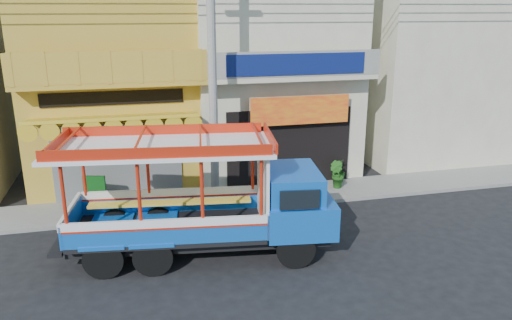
{
  "coord_description": "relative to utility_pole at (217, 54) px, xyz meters",
  "views": [
    {
      "loc": [
        -3.33,
        -11.64,
        6.34
      ],
      "look_at": [
        0.15,
        2.5,
        1.88
      ],
      "focal_mm": 35.0,
      "sensor_mm": 36.0,
      "label": 1
    }
  ],
  "objects": [
    {
      "name": "sidewalk",
      "position": [
        0.85,
        0.7,
        -4.97
      ],
      "size": [
        30.0,
        2.0,
        0.12
      ],
      "primitive_type": "cube",
      "color": "slate",
      "rests_on": "ground"
    },
    {
      "name": "party_pilaster",
      "position": [
        -0.15,
        1.55,
        -1.03
      ],
      "size": [
        0.35,
        0.3,
        8.0
      ],
      "primitive_type": "cube",
      "color": "beige",
      "rests_on": "ground"
    },
    {
      "name": "potted_plant_c",
      "position": [
        4.72,
        1.4,
        -4.48
      ],
      "size": [
        0.69,
        0.69,
        0.87
      ],
      "primitive_type": "imported",
      "rotation": [
        0.0,
        0.0,
        3.95
      ],
      "color": "#1E5117",
      "rests_on": "sidewalk"
    },
    {
      "name": "shophouse_left",
      "position": [
        -3.15,
        4.66,
        -0.92
      ],
      "size": [
        6.0,
        7.5,
        8.24
      ],
      "color": "gold",
      "rests_on": "ground"
    },
    {
      "name": "ground",
      "position": [
        0.85,
        -3.3,
        -5.03
      ],
      "size": [
        90.0,
        90.0,
        0.0
      ],
      "primitive_type": "plane",
      "color": "black",
      "rests_on": "ground"
    },
    {
      "name": "songthaew_truck",
      "position": [
        -0.53,
        -2.93,
        -3.43
      ],
      "size": [
        7.35,
        3.22,
        3.32
      ],
      "color": "black",
      "rests_on": "ground"
    },
    {
      "name": "shophouse_right",
      "position": [
        2.85,
        4.66,
        -0.93
      ],
      "size": [
        6.0,
        6.75,
        8.24
      ],
      "color": "beige",
      "rests_on": "ground"
    },
    {
      "name": "filler_building_right",
      "position": [
        9.85,
        4.7,
        -1.23
      ],
      "size": [
        6.0,
        6.0,
        7.6
      ],
      "primitive_type": "cube",
      "color": "beige",
      "rests_on": "ground"
    },
    {
      "name": "green_sign",
      "position": [
        -3.92,
        0.87,
        -4.45
      ],
      "size": [
        0.71,
        0.47,
        1.1
      ],
      "color": "black",
      "rests_on": "sidewalk"
    },
    {
      "name": "potted_plant_b",
      "position": [
        4.4,
        0.84,
        -4.43
      ],
      "size": [
        0.62,
        0.67,
        0.96
      ],
      "primitive_type": "imported",
      "rotation": [
        0.0,
        0.0,
        2.05
      ],
      "color": "#1E5117",
      "rests_on": "sidewalk"
    },
    {
      "name": "utility_pole",
      "position": [
        0.0,
        0.0,
        0.0
      ],
      "size": [
        28.0,
        0.26,
        9.0
      ],
      "color": "gray",
      "rests_on": "ground"
    }
  ]
}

